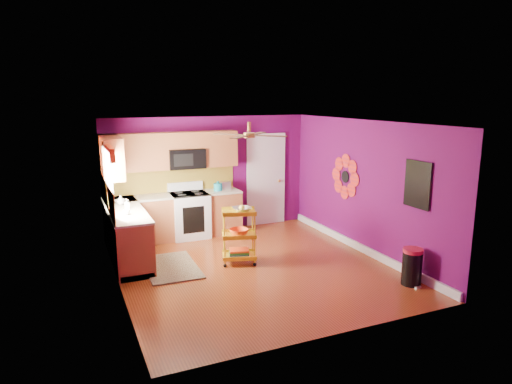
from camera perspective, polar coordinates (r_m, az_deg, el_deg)
name	(u,v)px	position (r m, az deg, el deg)	size (l,w,h in m)	color
ground	(254,267)	(8.04, -0.25, -9.41)	(5.00, 5.00, 0.00)	maroon
room_envelope	(255,175)	(7.61, -0.07, 2.15)	(4.54, 5.04, 2.52)	#5C0A52
lower_cabinets	(155,225)	(9.19, -12.54, -4.09)	(2.81, 2.31, 0.94)	brown
electric_range	(189,215)	(9.68, -8.33, -2.81)	(0.76, 0.66, 1.13)	white
upper_cabinetry	(153,154)	(9.29, -12.71, 4.67)	(2.80, 2.30, 1.26)	brown
left_window	(108,168)	(8.06, -18.00, 2.86)	(0.08, 1.35, 1.08)	white
panel_door	(266,180)	(10.47, 1.24, 1.46)	(0.95, 0.11, 2.15)	white
right_wall_art	(375,180)	(8.47, 14.67, 1.47)	(0.04, 2.74, 1.04)	black
ceiling_fan	(249,135)	(7.70, -0.85, 7.20)	(1.01, 1.01, 0.26)	#BF8C3F
shag_rug	(171,267)	(8.17, -10.58, -9.19)	(0.87, 1.41, 0.02)	black
rolling_cart	(239,234)	(8.08, -2.08, -5.22)	(0.69, 0.58, 1.06)	yellow
trash_can	(412,267)	(7.66, 18.91, -8.82)	(0.34, 0.36, 0.59)	black
teal_kettle	(218,187)	(9.76, -4.78, 0.66)	(0.18, 0.18, 0.21)	teal
toaster	(225,185)	(9.87, -3.90, 0.83)	(0.22, 0.15, 0.18)	beige
soap_bottle_a	(127,204)	(8.45, -15.83, -1.49)	(0.08, 0.08, 0.18)	#EA3F72
soap_bottle_b	(121,200)	(8.84, -16.57, -0.96)	(0.14, 0.14, 0.18)	white
counter_dish	(122,202)	(8.94, -16.43, -1.18)	(0.26, 0.26, 0.06)	white
counter_cup	(126,212)	(8.07, -15.89, -2.44)	(0.12, 0.12, 0.09)	white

